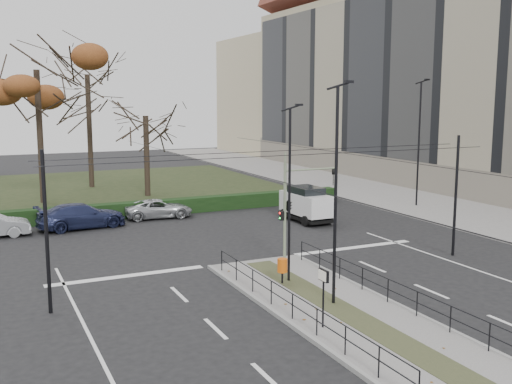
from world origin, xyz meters
TOP-DOWN VIEW (x-y plane):
  - ground at (0.00, 0.00)m, footprint 140.00×140.00m
  - median_island at (0.00, -2.50)m, footprint 4.40×15.00m
  - sidewalk_east at (18.00, 22.00)m, footprint 8.00×90.00m
  - park at (-6.00, 32.00)m, footprint 38.00×26.00m
  - hedge at (-6.00, 18.60)m, footprint 38.00×1.00m
  - apartment_block at (27.97, 23.97)m, footprint 13.09×52.10m
  - median_railing at (0.00, -2.60)m, footprint 4.14×13.24m
  - catenary at (0.00, 1.62)m, footprint 20.00×34.00m
  - traffic_light at (1.66, 4.50)m, footprint 3.18×1.77m
  - litter_bin at (-0.50, 1.11)m, footprint 0.42×0.42m
  - info_panel at (-1.51, -3.73)m, footprint 0.11×0.52m
  - streetlamp_median_near at (0.13, -1.86)m, footprint 0.69×0.14m
  - streetlamp_median_far at (-0.06, 1.35)m, footprint 0.62×0.13m
  - streetlamp_sidewalk at (16.94, 13.47)m, footprint 0.75×0.15m
  - parked_car_third at (-6.17, 16.42)m, footprint 5.46×2.73m
  - parked_car_fourth at (-1.05, 17.56)m, footprint 4.56×2.39m
  - white_van at (7.14, 12.45)m, footprint 2.01×4.14m
  - rust_tree at (-7.35, 26.42)m, footprint 9.19×9.19m
  - bare_tree_center at (-2.64, 33.09)m, footprint 6.93×6.93m
  - bare_tree_near at (0.55, 26.32)m, footprint 6.17×6.17m

SIDE VIEW (x-z plane):
  - ground at x=0.00m, z-range 0.00..0.00m
  - park at x=-6.00m, z-range 0.00..0.10m
  - median_island at x=0.00m, z-range 0.00..0.14m
  - sidewalk_east at x=18.00m, z-range 0.00..0.14m
  - hedge at x=-6.00m, z-range 0.00..1.00m
  - parked_car_fourth at x=-1.05m, z-range 0.00..1.22m
  - parked_car_third at x=-6.17m, z-range 0.00..1.52m
  - litter_bin at x=-0.50m, z-range 0.37..1.44m
  - median_railing at x=0.00m, z-range 0.52..1.44m
  - white_van at x=7.14m, z-range 0.05..2.29m
  - info_panel at x=-1.51m, z-range 0.71..2.72m
  - traffic_light at x=1.66m, z-range 0.52..5.14m
  - catenary at x=0.00m, z-range 0.42..6.42m
  - streetlamp_median_far at x=-0.06m, z-range 0.20..7.62m
  - streetlamp_median_near at x=0.13m, z-range 0.21..8.47m
  - streetlamp_sidewalk at x=16.94m, z-range 0.22..9.22m
  - bare_tree_near at x=0.55m, z-range 1.76..10.18m
  - bare_tree_center at x=-2.64m, z-range 2.65..15.57m
  - rust_tree at x=-7.35m, z-range 3.42..16.22m
  - apartment_block at x=27.97m, z-range -0.43..21.22m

